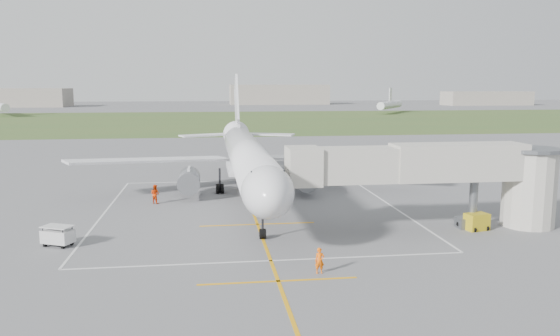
{
  "coord_description": "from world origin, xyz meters",
  "views": [
    {
      "loc": [
        -4.16,
        -56.01,
        12.04
      ],
      "look_at": [
        2.78,
        -4.0,
        4.0
      ],
      "focal_mm": 35.0,
      "sensor_mm": 36.0,
      "label": 1
    }
  ],
  "objects": [
    {
      "name": "distant_hangars",
      "position": [
        -16.15,
        265.19,
        5.17
      ],
      "size": [
        345.0,
        49.0,
        12.0
      ],
      "color": "gray",
      "rests_on": "ground"
    },
    {
      "name": "distant_aircraft",
      "position": [
        -5.85,
        170.1,
        3.59
      ],
      "size": [
        177.49,
        30.29,
        8.85
      ],
      "color": "silver",
      "rests_on": "ground"
    },
    {
      "name": "baggage_cart",
      "position": [
        -15.48,
        -14.4,
        0.79
      ],
      "size": [
        2.57,
        2.14,
        1.54
      ],
      "rotation": [
        0.0,
        0.0,
        -0.43
      ],
      "color": "silver",
      "rests_on": "ground"
    },
    {
      "name": "grass_strip",
      "position": [
        0.0,
        130.0,
        0.01
      ],
      "size": [
        700.0,
        120.0,
        0.02
      ],
      "primitive_type": "cube",
      "color": "#3B5927",
      "rests_on": "ground"
    },
    {
      "name": "airliner",
      "position": [
        -0.0,
        0.75,
        4.39
      ],
      "size": [
        38.93,
        46.75,
        13.52
      ],
      "color": "silver",
      "rests_on": "ground"
    },
    {
      "name": "apron_markings",
      "position": [
        0.0,
        -5.82,
        0.01
      ],
      "size": [
        28.2,
        60.0,
        0.01
      ],
      "color": "orange",
      "rests_on": "ground"
    },
    {
      "name": "ramp_worker_wing",
      "position": [
        -9.6,
        -0.18,
        0.98
      ],
      "size": [
        1.21,
        1.15,
        1.96
      ],
      "primitive_type": "imported",
      "rotation": [
        0.0,
        0.0,
        2.56
      ],
      "color": "red",
      "rests_on": "ground"
    },
    {
      "name": "jet_bridge",
      "position": [
        15.72,
        -13.5,
        4.74
      ],
      "size": [
        23.4,
        5.0,
        7.2
      ],
      "color": "#A4A194",
      "rests_on": "ground"
    },
    {
      "name": "ramp_worker_nose",
      "position": [
        2.83,
        -22.93,
        0.84
      ],
      "size": [
        0.62,
        0.41,
        1.69
      ],
      "primitive_type": "imported",
      "rotation": [
        0.0,
        0.0,
        -0.01
      ],
      "color": "#FF6108",
      "rests_on": "ground"
    },
    {
      "name": "ground",
      "position": [
        0.0,
        0.0,
        0.0
      ],
      "size": [
        700.0,
        700.0,
        0.0
      ],
      "primitive_type": "plane",
      "color": "#59595B",
      "rests_on": "ground"
    },
    {
      "name": "gpu_unit",
      "position": [
        18.02,
        -14.25,
        0.69
      ],
      "size": [
        2.1,
        1.68,
        1.4
      ],
      "rotation": [
        0.0,
        0.0,
        0.23
      ],
      "color": "gold",
      "rests_on": "ground"
    }
  ]
}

